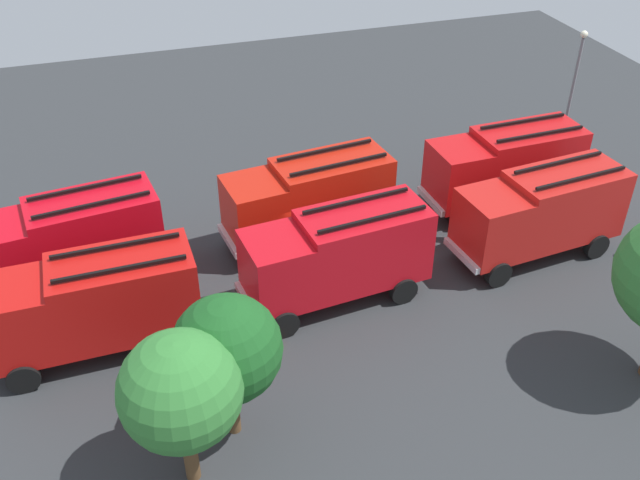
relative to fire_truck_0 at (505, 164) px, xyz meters
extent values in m
plane|color=#2D3033|center=(9.53, 2.12, -2.15)|extent=(55.42, 55.42, 0.00)
cube|color=red|center=(2.45, 0.07, -0.05)|extent=(2.27, 2.56, 2.60)
cube|color=#8C9EAD|center=(3.50, 0.10, 0.26)|extent=(0.14, 2.13, 1.46)
cube|color=red|center=(-1.05, -0.03, 0.10)|extent=(4.87, 2.64, 2.90)
cube|color=black|center=(-1.07, 0.66, 1.67)|extent=(4.32, 0.24, 0.12)
cube|color=black|center=(-1.03, -0.72, 1.67)|extent=(4.32, 0.24, 0.12)
cube|color=silver|center=(3.65, 0.10, -1.20)|extent=(0.27, 2.38, 0.28)
cylinder|color=black|center=(2.61, 1.28, -1.60)|extent=(1.11, 0.38, 1.10)
cylinder|color=black|center=(2.68, -1.12, -1.60)|extent=(1.11, 0.38, 1.10)
cylinder|color=black|center=(-2.28, 1.13, -1.60)|extent=(1.11, 0.38, 1.10)
cylinder|color=black|center=(-2.22, -1.26, -1.60)|extent=(1.11, 0.38, 1.10)
cube|color=red|center=(11.76, 0.28, -0.05)|extent=(2.47, 2.73, 2.60)
cube|color=#8C9EAD|center=(12.80, 0.40, 0.26)|extent=(0.32, 2.12, 1.46)
cube|color=red|center=(8.28, -0.12, 0.10)|extent=(5.05, 3.03, 2.90)
cube|color=black|center=(8.20, 0.56, 1.67)|extent=(4.31, 0.61, 0.12)
cube|color=black|center=(8.36, -0.80, 1.67)|extent=(4.31, 0.61, 0.12)
cube|color=silver|center=(12.95, 0.41, -1.20)|extent=(0.47, 2.38, 0.28)
cylinder|color=black|center=(11.82, 1.49, -1.60)|extent=(1.13, 0.47, 1.10)
cylinder|color=black|center=(12.10, -0.89, -1.60)|extent=(1.13, 0.47, 1.10)
cylinder|color=black|center=(6.95, 0.94, -1.60)|extent=(1.13, 0.47, 1.10)
cylinder|color=black|center=(7.23, -1.45, -1.60)|extent=(1.13, 0.47, 1.10)
cube|color=red|center=(21.49, 0.42, -0.05)|extent=(2.49, 2.75, 2.60)
cube|color=red|center=(18.01, -0.01, 0.10)|extent=(5.07, 3.07, 2.90)
cube|color=black|center=(17.93, 0.67, 1.67)|extent=(4.30, 0.65, 0.12)
cube|color=black|center=(18.10, -0.69, 1.67)|extent=(4.30, 0.65, 0.12)
cylinder|color=black|center=(21.54, 1.64, -1.60)|extent=(1.13, 0.48, 1.10)
cylinder|color=black|center=(21.83, -0.74, -1.60)|extent=(1.13, 0.48, 1.10)
cylinder|color=black|center=(16.67, 1.03, -1.60)|extent=(1.13, 0.48, 1.10)
cylinder|color=black|center=(16.97, -1.35, -1.60)|extent=(1.13, 0.48, 1.10)
cube|color=red|center=(3.05, 4.17, -0.05)|extent=(2.43, 2.70, 2.60)
cube|color=#8C9EAD|center=(4.10, 4.27, 0.26)|extent=(0.28, 2.12, 1.46)
cube|color=red|center=(-0.43, 3.83, 0.10)|extent=(5.02, 2.95, 2.90)
cube|color=black|center=(-0.50, 4.52, 1.67)|extent=(4.31, 0.53, 0.12)
cube|color=black|center=(-0.36, 3.15, 1.67)|extent=(4.31, 0.53, 0.12)
cube|color=silver|center=(4.25, 4.28, -1.20)|extent=(0.43, 2.38, 0.28)
cylinder|color=black|center=(3.14, 5.38, -1.60)|extent=(1.13, 0.45, 1.10)
cylinder|color=black|center=(3.37, 2.99, -1.60)|extent=(1.13, 0.45, 1.10)
cylinder|color=black|center=(-1.74, 4.91, -1.60)|extent=(1.13, 0.45, 1.10)
cylinder|color=black|center=(-1.51, 2.52, -1.60)|extent=(1.13, 0.45, 1.10)
cube|color=red|center=(11.93, 4.42, -0.05)|extent=(2.43, 2.70, 2.60)
cube|color=#8C9EAD|center=(12.98, 4.52, 0.26)|extent=(0.28, 2.12, 1.46)
cube|color=red|center=(8.45, 4.09, 0.10)|extent=(5.02, 2.95, 2.90)
cube|color=black|center=(8.38, 4.77, 1.67)|extent=(4.31, 0.53, 0.12)
cube|color=black|center=(8.51, 3.40, 1.67)|extent=(4.31, 0.53, 0.12)
cube|color=silver|center=(13.13, 4.54, -1.20)|extent=(0.43, 2.38, 0.28)
cylinder|color=black|center=(12.02, 5.64, -1.60)|extent=(1.13, 0.45, 1.10)
cylinder|color=black|center=(12.25, 3.25, -1.60)|extent=(1.13, 0.45, 1.10)
cylinder|color=black|center=(7.14, 5.17, -1.60)|extent=(1.13, 0.45, 1.10)
cylinder|color=black|center=(7.37, 2.78, -1.60)|extent=(1.13, 0.45, 1.10)
cube|color=red|center=(20.80, 4.38, -0.05)|extent=(2.24, 2.54, 2.60)
cube|color=red|center=(17.30, 4.32, 0.10)|extent=(4.84, 2.58, 2.90)
cube|color=black|center=(17.29, 5.01, 1.67)|extent=(4.32, 0.20, 0.12)
cube|color=black|center=(17.31, 3.63, 1.67)|extent=(4.32, 0.20, 0.12)
cylinder|color=black|center=(20.98, 5.59, -1.60)|extent=(1.11, 0.37, 1.10)
cylinder|color=black|center=(21.02, 3.19, -1.60)|extent=(1.11, 0.37, 1.10)
cylinder|color=black|center=(16.08, 5.50, -1.60)|extent=(1.11, 0.37, 1.10)
cylinder|color=black|center=(16.12, 3.10, -1.60)|extent=(1.11, 0.37, 1.10)
cylinder|color=black|center=(3.18, 1.99, -1.75)|extent=(0.16, 0.16, 0.81)
cylinder|color=black|center=(3.29, 2.18, -1.75)|extent=(0.16, 0.16, 0.81)
cube|color=orange|center=(3.23, 2.08, -1.00)|extent=(0.42, 0.48, 0.70)
sphere|color=brown|center=(3.23, 2.08, -0.53)|extent=(0.23, 0.23, 0.23)
cylinder|color=orange|center=(3.23, 2.08, -0.44)|extent=(0.28, 0.28, 0.07)
cylinder|color=black|center=(-3.48, 5.49, -1.76)|extent=(0.16, 0.16, 0.78)
cylinder|color=brown|center=(14.69, 9.37, -1.13)|extent=(0.41, 0.41, 2.06)
sphere|color=#19511E|center=(14.69, 9.37, 1.30)|extent=(3.29, 3.29, 3.29)
cylinder|color=brown|center=(16.22, 10.72, -1.09)|extent=(0.43, 0.43, 2.14)
sphere|color=#337A33|center=(16.22, 10.72, 1.44)|extent=(3.42, 3.42, 3.42)
cone|color=#F2600C|center=(12.43, 6.09, -1.85)|extent=(0.43, 0.43, 0.62)
cone|color=#F2600C|center=(8.36, -1.78, -1.80)|extent=(0.49, 0.49, 0.70)
cylinder|color=slate|center=(-5.80, -3.81, 0.91)|extent=(0.16, 0.16, 6.13)
sphere|color=#F2EFCC|center=(-5.80, -3.81, 4.16)|extent=(0.36, 0.36, 0.36)
camera|label=1|loc=(16.77, 24.61, 15.67)|focal=40.12mm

